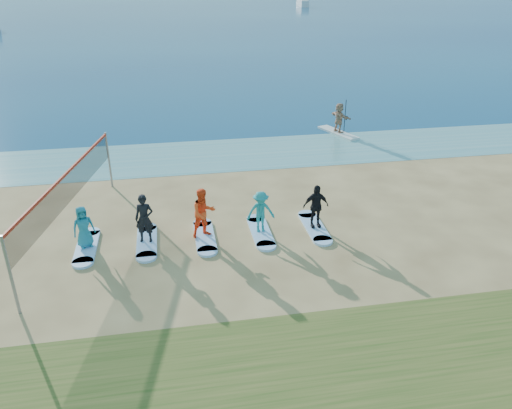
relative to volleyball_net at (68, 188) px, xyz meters
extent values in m
plane|color=tan|center=(6.39, -2.83, -1.90)|extent=(600.00, 600.00, 0.00)
plane|color=teal|center=(6.39, 7.67, -1.90)|extent=(600.00, 600.00, 0.00)
cylinder|color=gray|center=(-0.94, -4.40, -0.65)|extent=(0.09, 0.09, 2.50)
cylinder|color=gray|center=(0.94, 4.40, -0.65)|extent=(0.09, 0.09, 2.50)
cube|color=black|center=(0.00, 0.00, 0.00)|extent=(1.90, 8.81, 1.00)
cube|color=#AF2512|center=(0.00, 0.00, 0.52)|extent=(1.93, 8.82, 0.10)
cube|color=silver|center=(13.37, 10.08, -1.84)|extent=(1.74, 3.05, 0.12)
imported|color=tan|center=(13.37, 10.08, -0.94)|extent=(1.06, 1.65, 1.70)
cube|color=silver|center=(38.21, 110.46, -1.90)|extent=(2.02, 5.56, 1.55)
cube|color=#A4CFFF|center=(0.48, -0.99, -1.86)|extent=(0.70, 2.20, 0.09)
imported|color=teal|center=(0.48, -0.99, -1.07)|extent=(0.86, 0.72, 1.49)
cube|color=#A4CFFF|center=(2.54, -0.99, -1.86)|extent=(0.70, 2.20, 0.09)
imported|color=black|center=(2.54, -0.99, -0.93)|extent=(0.70, 0.52, 1.76)
cube|color=#A4CFFF|center=(4.59, -0.99, -1.86)|extent=(0.70, 2.20, 0.09)
imported|color=#FF491A|center=(4.59, -0.99, -0.90)|extent=(1.06, 0.94, 1.82)
cube|color=#A4CFFF|center=(6.65, -0.99, -1.86)|extent=(0.70, 2.20, 0.09)
imported|color=teal|center=(6.65, -0.99, -1.03)|extent=(1.02, 0.59, 1.56)
cube|color=#A4CFFF|center=(8.71, -0.99, -1.86)|extent=(0.70, 2.20, 0.09)
imported|color=black|center=(8.71, -0.99, -0.99)|extent=(0.99, 0.44, 1.66)
camera|label=1|loc=(3.62, -16.82, 6.95)|focal=35.00mm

